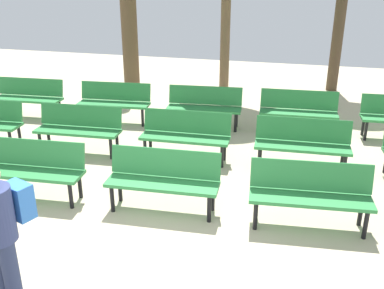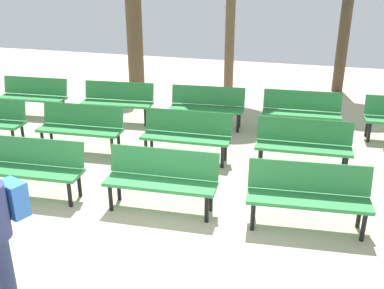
{
  "view_description": "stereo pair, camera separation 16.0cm",
  "coord_description": "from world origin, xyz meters",
  "px_view_note": "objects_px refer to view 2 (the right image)",
  "views": [
    {
      "loc": [
        1.71,
        -3.69,
        3.27
      ],
      "look_at": [
        0.0,
        2.77,
        0.55
      ],
      "focal_mm": 40.91,
      "sensor_mm": 36.0,
      "label": 1
    },
    {
      "loc": [
        1.86,
        -3.65,
        3.27
      ],
      "look_at": [
        0.0,
        2.77,
        0.55
      ],
      "focal_mm": 40.91,
      "sensor_mm": 36.0,
      "label": 2
    }
  ],
  "objects_px": {
    "bench_r2_c2": "(207,105)",
    "bench_r1_c2": "(187,133)",
    "bench_r2_c3": "(301,110)",
    "bench_r1_c3": "(303,142)",
    "tree_0": "(134,31)",
    "bench_r0_c3": "(308,193)",
    "bench_r2_c0": "(33,94)",
    "bench_r1_c1": "(81,125)",
    "bench_r0_c1": "(32,165)",
    "bench_r0_c2": "(162,177)",
    "bench_r2_c1": "(118,99)"
  },
  "relations": [
    {
      "from": "bench_r1_c2",
      "to": "bench_r2_c3",
      "type": "height_order",
      "value": "same"
    },
    {
      "from": "bench_r0_c2",
      "to": "bench_r0_c3",
      "type": "height_order",
      "value": "same"
    },
    {
      "from": "bench_r1_c2",
      "to": "bench_r2_c3",
      "type": "distance_m",
      "value": 2.75
    },
    {
      "from": "bench_r2_c2",
      "to": "bench_r0_c2",
      "type": "bearing_deg",
      "value": -91.32
    },
    {
      "from": "bench_r0_c1",
      "to": "tree_0",
      "type": "distance_m",
      "value": 6.3
    },
    {
      "from": "bench_r1_c1",
      "to": "tree_0",
      "type": "xyz_separation_m",
      "value": [
        -0.7,
        4.34,
        1.16
      ]
    },
    {
      "from": "bench_r1_c3",
      "to": "bench_r2_c0",
      "type": "height_order",
      "value": "same"
    },
    {
      "from": "tree_0",
      "to": "bench_r0_c1",
      "type": "bearing_deg",
      "value": -81.77
    },
    {
      "from": "bench_r2_c3",
      "to": "bench_r1_c3",
      "type": "bearing_deg",
      "value": -89.68
    },
    {
      "from": "bench_r0_c2",
      "to": "tree_0",
      "type": "relative_size",
      "value": 0.49
    },
    {
      "from": "bench_r2_c2",
      "to": "bench_r1_c2",
      "type": "bearing_deg",
      "value": -92.85
    },
    {
      "from": "bench_r1_c3",
      "to": "tree_0",
      "type": "bearing_deg",
      "value": 136.53
    },
    {
      "from": "bench_r1_c1",
      "to": "bench_r2_c0",
      "type": "xyz_separation_m",
      "value": [
        -2.17,
        1.63,
        0.0
      ]
    },
    {
      "from": "bench_r0_c1",
      "to": "bench_r0_c2",
      "type": "distance_m",
      "value": 2.03
    },
    {
      "from": "bench_r0_c1",
      "to": "bench_r0_c3",
      "type": "bearing_deg",
      "value": -0.86
    },
    {
      "from": "bench_r1_c3",
      "to": "bench_r2_c0",
      "type": "bearing_deg",
      "value": 164.65
    },
    {
      "from": "bench_r1_c1",
      "to": "bench_r2_c3",
      "type": "relative_size",
      "value": 1.0
    },
    {
      "from": "bench_r0_c3",
      "to": "bench_r2_c0",
      "type": "xyz_separation_m",
      "value": [
        -6.39,
        3.17,
        0.0
      ]
    },
    {
      "from": "bench_r2_c0",
      "to": "bench_r2_c1",
      "type": "bearing_deg",
      "value": 0.02
    },
    {
      "from": "bench_r0_c1",
      "to": "bench_r2_c2",
      "type": "bearing_deg",
      "value": 60.25
    },
    {
      "from": "tree_0",
      "to": "bench_r1_c2",
      "type": "bearing_deg",
      "value": -56.73
    },
    {
      "from": "bench_r1_c1",
      "to": "bench_r2_c3",
      "type": "distance_m",
      "value": 4.48
    },
    {
      "from": "bench_r1_c1",
      "to": "bench_r2_c0",
      "type": "bearing_deg",
      "value": 139.23
    },
    {
      "from": "bench_r1_c1",
      "to": "bench_r2_c2",
      "type": "xyz_separation_m",
      "value": [
        1.95,
        1.96,
        0.0
      ]
    },
    {
      "from": "bench_r2_c1",
      "to": "bench_r2_c2",
      "type": "xyz_separation_m",
      "value": [
        2.03,
        0.18,
        0.0
      ]
    },
    {
      "from": "bench_r1_c1",
      "to": "bench_r1_c3",
      "type": "xyz_separation_m",
      "value": [
        4.07,
        0.28,
        0.0
      ]
    },
    {
      "from": "bench_r0_c2",
      "to": "bench_r2_c1",
      "type": "distance_m",
      "value": 4.1
    },
    {
      "from": "bench_r1_c2",
      "to": "bench_r2_c0",
      "type": "bearing_deg",
      "value": 158.26
    },
    {
      "from": "bench_r0_c1",
      "to": "bench_r0_c3",
      "type": "xyz_separation_m",
      "value": [
        4.04,
        0.25,
        0.0
      ]
    },
    {
      "from": "bench_r0_c1",
      "to": "bench_r0_c2",
      "type": "bearing_deg",
      "value": 0.12
    },
    {
      "from": "bench_r1_c3",
      "to": "bench_r2_c1",
      "type": "distance_m",
      "value": 4.41
    },
    {
      "from": "bench_r2_c1",
      "to": "bench_r2_c3",
      "type": "distance_m",
      "value": 4.03
    },
    {
      "from": "bench_r2_c0",
      "to": "tree_0",
      "type": "height_order",
      "value": "tree_0"
    },
    {
      "from": "bench_r2_c0",
      "to": "bench_r1_c3",
      "type": "bearing_deg",
      "value": -16.19
    },
    {
      "from": "bench_r0_c3",
      "to": "tree_0",
      "type": "relative_size",
      "value": 0.49
    },
    {
      "from": "bench_r1_c2",
      "to": "bench_r2_c3",
      "type": "bearing_deg",
      "value": 43.51
    },
    {
      "from": "bench_r0_c3",
      "to": "bench_r2_c2",
      "type": "xyz_separation_m",
      "value": [
        -2.27,
        3.49,
        0.0
      ]
    },
    {
      "from": "bench_r2_c2",
      "to": "bench_r2_c3",
      "type": "relative_size",
      "value": 1.01
    },
    {
      "from": "bench_r0_c1",
      "to": "bench_r0_c2",
      "type": "xyz_separation_m",
      "value": [
        2.02,
        0.16,
        0.0
      ]
    },
    {
      "from": "bench_r0_c2",
      "to": "bench_r2_c2",
      "type": "bearing_deg",
      "value": 90.48
    },
    {
      "from": "bench_r2_c3",
      "to": "bench_r1_c2",
      "type": "bearing_deg",
      "value": -137.72
    },
    {
      "from": "bench_r2_c3",
      "to": "bench_r2_c2",
      "type": "bearing_deg",
      "value": -178.3
    },
    {
      "from": "bench_r0_c3",
      "to": "bench_r2_c1",
      "type": "height_order",
      "value": "same"
    },
    {
      "from": "bench_r2_c1",
      "to": "bench_r0_c1",
      "type": "bearing_deg",
      "value": -91.46
    },
    {
      "from": "bench_r1_c1",
      "to": "bench_r1_c2",
      "type": "bearing_deg",
      "value": 1.01
    },
    {
      "from": "bench_r1_c2",
      "to": "bench_r2_c0",
      "type": "height_order",
      "value": "same"
    },
    {
      "from": "bench_r1_c1",
      "to": "bench_r1_c3",
      "type": "height_order",
      "value": "same"
    },
    {
      "from": "bench_r1_c3",
      "to": "bench_r2_c1",
      "type": "height_order",
      "value": "same"
    },
    {
      "from": "bench_r1_c1",
      "to": "tree_0",
      "type": "distance_m",
      "value": 4.54
    },
    {
      "from": "bench_r0_c1",
      "to": "bench_r1_c3",
      "type": "distance_m",
      "value": 4.41
    }
  ]
}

